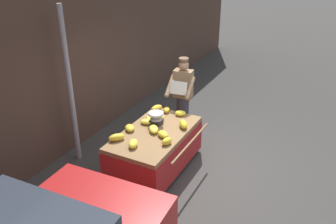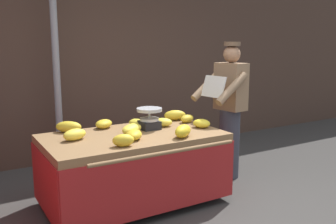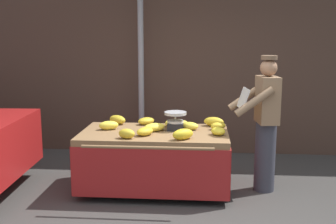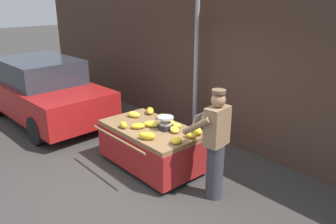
# 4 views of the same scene
# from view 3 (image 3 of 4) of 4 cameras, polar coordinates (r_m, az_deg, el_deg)

# --- Properties ---
(ground_plane) EXTENTS (60.00, 60.00, 0.00)m
(ground_plane) POSITION_cam_3_polar(r_m,az_deg,el_deg) (4.81, 2.76, -13.74)
(ground_plane) COLOR #383533
(back_wall) EXTENTS (16.00, 0.24, 3.68)m
(back_wall) POSITION_cam_3_polar(r_m,az_deg,el_deg) (7.08, 3.65, 9.34)
(back_wall) COLOR #473328
(back_wall) RESTS_ON ground
(street_pole) EXTENTS (0.09, 0.09, 2.90)m
(street_pole) POSITION_cam_3_polar(r_m,az_deg,el_deg) (6.73, -3.66, 5.98)
(street_pole) COLOR gray
(street_pole) RESTS_ON ground
(banana_cart) EXTENTS (1.86, 1.24, 0.77)m
(banana_cart) POSITION_cam_3_polar(r_m,az_deg,el_deg) (5.36, -1.83, -4.79)
(banana_cart) COLOR olive
(banana_cart) RESTS_ON ground
(weighing_scale) EXTENTS (0.28, 0.28, 0.23)m
(weighing_scale) POSITION_cam_3_polar(r_m,az_deg,el_deg) (5.38, 1.00, -1.20)
(weighing_scale) COLOR black
(weighing_scale) RESTS_ON banana_cart
(banana_bunch_0) EXTENTS (0.23, 0.21, 0.09)m
(banana_bunch_0) POSITION_cam_3_polar(r_m,az_deg,el_deg) (5.57, 1.74, -1.57)
(banana_bunch_0) COLOR yellow
(banana_bunch_0) RESTS_ON banana_cart
(banana_bunch_1) EXTENTS (0.33, 0.30, 0.10)m
(banana_bunch_1) POSITION_cam_3_polar(r_m,az_deg,el_deg) (5.33, -1.85, -2.06)
(banana_bunch_1) COLOR yellow
(banana_bunch_1) RESTS_ON banana_cart
(banana_bunch_2) EXTENTS (0.28, 0.22, 0.11)m
(banana_bunch_2) POSITION_cam_3_polar(r_m,az_deg,el_deg) (5.47, -7.99, -1.78)
(banana_bunch_2) COLOR yellow
(banana_bunch_2) RESTS_ON banana_cart
(banana_bunch_3) EXTENTS (0.23, 0.25, 0.10)m
(banana_bunch_3) POSITION_cam_3_polar(r_m,az_deg,el_deg) (5.16, 6.76, -2.58)
(banana_bunch_3) COLOR yellow
(banana_bunch_3) RESTS_ON banana_cart
(banana_bunch_4) EXTENTS (0.30, 0.22, 0.12)m
(banana_bunch_4) POSITION_cam_3_polar(r_m,az_deg,el_deg) (5.64, 6.18, -1.30)
(banana_bunch_4) COLOR gold
(banana_bunch_4) RESTS_ON banana_cart
(banana_bunch_5) EXTENTS (0.29, 0.28, 0.10)m
(banana_bunch_5) POSITION_cam_3_polar(r_m,az_deg,el_deg) (5.73, -2.96, -1.21)
(banana_bunch_5) COLOR gold
(banana_bunch_5) RESTS_ON banana_cart
(banana_bunch_6) EXTENTS (0.26, 0.29, 0.10)m
(banana_bunch_6) POSITION_cam_3_polar(r_m,az_deg,el_deg) (5.11, -3.12, -2.62)
(banana_bunch_6) COLOR gold
(banana_bunch_6) RESTS_ON banana_cart
(banana_bunch_7) EXTENTS (0.30, 0.27, 0.13)m
(banana_bunch_7) POSITION_cam_3_polar(r_m,az_deg,el_deg) (4.91, 2.02, -3.00)
(banana_bunch_7) COLOR gold
(banana_bunch_7) RESTS_ON banana_cart
(banana_bunch_8) EXTENTS (0.24, 0.19, 0.10)m
(banana_bunch_8) POSITION_cam_3_polar(r_m,az_deg,el_deg) (5.46, 6.77, -1.86)
(banana_bunch_8) COLOR gold
(banana_bunch_8) RESTS_ON banana_cart
(banana_bunch_9) EXTENTS (0.20, 0.25, 0.09)m
(banana_bunch_9) POSITION_cam_3_polar(r_m,az_deg,el_deg) (5.56, 0.39, -1.58)
(banana_bunch_9) COLOR yellow
(banana_bunch_9) RESTS_ON banana_cart
(banana_bunch_10) EXTENTS (0.23, 0.17, 0.12)m
(banana_bunch_10) POSITION_cam_3_polar(r_m,az_deg,el_deg) (4.97, -5.58, -2.92)
(banana_bunch_10) COLOR gold
(banana_bunch_10) RESTS_ON banana_cart
(banana_bunch_11) EXTENTS (0.27, 0.24, 0.10)m
(banana_bunch_11) POSITION_cam_3_polar(r_m,az_deg,el_deg) (5.43, 2.98, -1.87)
(banana_bunch_11) COLOR yellow
(banana_bunch_11) RESTS_ON banana_cart
(banana_bunch_12) EXTENTS (0.31, 0.29, 0.12)m
(banana_bunch_12) POSITION_cam_3_polar(r_m,az_deg,el_deg) (5.80, -6.82, -1.02)
(banana_bunch_12) COLOR gold
(banana_bunch_12) RESTS_ON banana_cart
(vendor_person) EXTENTS (0.62, 0.57, 1.71)m
(vendor_person) POSITION_cam_3_polar(r_m,az_deg,el_deg) (5.42, 12.93, -1.47)
(vendor_person) COLOR #383842
(vendor_person) RESTS_ON ground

